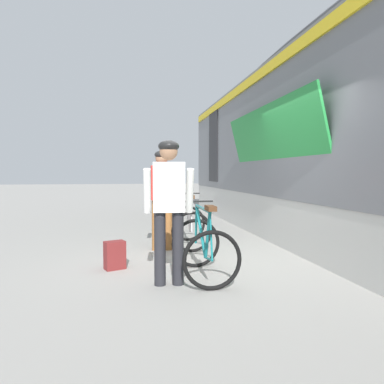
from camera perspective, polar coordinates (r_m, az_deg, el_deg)
name	(u,v)px	position (r m, az deg, el deg)	size (l,w,h in m)	color
ground_plane	(223,263)	(5.46, 5.09, -11.42)	(80.00, 80.00, 0.00)	gray
train_car	(378,138)	(6.87, 28.05, 7.74)	(3.24, 16.14, 3.88)	slate
cyclist_near_in_white	(169,199)	(4.24, -3.81, -1.16)	(0.63, 0.34, 1.76)	#232328
cyclist_far_in_red	(162,191)	(6.19, -4.95, 0.18)	(0.62, 0.32, 1.76)	#935B2D
bicycle_near_teal	(203,247)	(4.60, 1.85, -9.01)	(0.72, 1.08, 0.99)	black
bicycle_far_silver	(190,225)	(6.56, -0.40, -5.37)	(0.81, 1.14, 0.99)	black
backpack_on_platform	(115,255)	(5.17, -12.49, -10.03)	(0.28, 0.18, 0.40)	maroon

